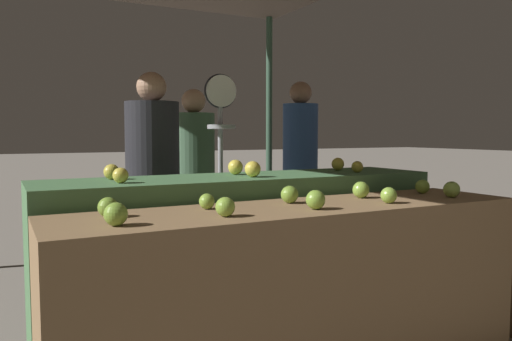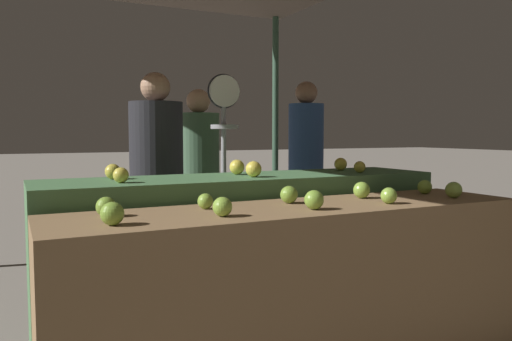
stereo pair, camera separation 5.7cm
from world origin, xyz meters
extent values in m
cylinder|color=#33513D|center=(1.50, 3.02, 1.25)|extent=(0.07, 0.07, 2.49)
cube|color=olive|center=(0.00, 0.00, 0.43)|extent=(2.30, 0.55, 0.85)
cube|color=#4C7A4C|center=(0.00, 0.60, 0.48)|extent=(2.30, 0.55, 0.95)
sphere|color=#7AA338|center=(-0.88, -0.11, 0.90)|extent=(0.09, 0.09, 0.09)
sphere|color=#84AD3D|center=(-0.44, -0.11, 0.90)|extent=(0.08, 0.08, 0.08)
sphere|color=#7AA338|center=(0.00, -0.12, 0.90)|extent=(0.09, 0.09, 0.09)
sphere|color=#84AD3D|center=(0.43, -0.12, 0.89)|extent=(0.08, 0.08, 0.08)
sphere|color=#8EB247|center=(0.88, -0.10, 0.90)|extent=(0.09, 0.09, 0.09)
sphere|color=#7AA338|center=(-0.86, 0.10, 0.90)|extent=(0.08, 0.08, 0.08)
sphere|color=#84AD3D|center=(-0.43, 0.11, 0.89)|extent=(0.07, 0.07, 0.07)
sphere|color=#7AA338|center=(0.00, 0.11, 0.90)|extent=(0.09, 0.09, 0.09)
sphere|color=#84AD3D|center=(0.43, 0.10, 0.90)|extent=(0.09, 0.09, 0.09)
sphere|color=#84AD3D|center=(0.87, 0.10, 0.89)|extent=(0.08, 0.08, 0.08)
sphere|color=gold|center=(-0.73, 0.50, 0.99)|extent=(0.08, 0.08, 0.08)
sphere|color=yellow|center=(0.00, 0.50, 1.00)|extent=(0.09, 0.09, 0.09)
sphere|color=gold|center=(0.72, 0.49, 0.99)|extent=(0.07, 0.07, 0.07)
sphere|color=gold|center=(-0.72, 0.71, 0.99)|extent=(0.08, 0.08, 0.08)
sphere|color=yellow|center=(-0.01, 0.70, 1.00)|extent=(0.09, 0.09, 0.09)
sphere|color=yellow|center=(0.73, 0.70, 0.99)|extent=(0.08, 0.08, 0.08)
cylinder|color=#99999E|center=(0.16, 1.32, 0.76)|extent=(0.04, 0.04, 1.51)
cylinder|color=black|center=(0.16, 1.32, 1.49)|extent=(0.24, 0.01, 0.24)
cylinder|color=silver|center=(0.16, 1.30, 1.49)|extent=(0.22, 0.02, 0.22)
cylinder|color=#99999E|center=(0.16, 1.30, 1.31)|extent=(0.01, 0.01, 0.14)
cylinder|color=#99999E|center=(0.16, 1.30, 1.24)|extent=(0.20, 0.20, 0.03)
cube|color=#2D2D38|center=(-0.25, 1.62, 0.38)|extent=(0.34, 0.29, 0.76)
cylinder|color=#232328|center=(-0.25, 1.62, 1.09)|extent=(0.53, 0.53, 0.66)
sphere|color=tan|center=(-0.25, 1.62, 1.53)|extent=(0.21, 0.21, 0.21)
cube|color=#2D2D38|center=(0.26, 2.13, 0.37)|extent=(0.31, 0.25, 0.73)
cylinder|color=#476B4C|center=(0.26, 2.13, 1.05)|extent=(0.47, 0.47, 0.64)
sphere|color=tan|center=(0.26, 2.13, 1.47)|extent=(0.21, 0.21, 0.21)
cube|color=#2D2D38|center=(1.50, 2.36, 0.40)|extent=(0.31, 0.25, 0.80)
cylinder|color=#2D4C84|center=(1.50, 2.36, 1.14)|extent=(0.47, 0.47, 0.69)
sphere|color=#936B51|center=(1.50, 2.36, 1.60)|extent=(0.23, 0.23, 0.23)
camera|label=1|loc=(-1.25, -1.95, 1.19)|focal=35.00mm
camera|label=2|loc=(-1.20, -1.98, 1.19)|focal=35.00mm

